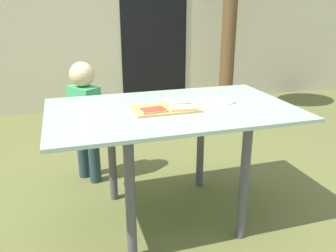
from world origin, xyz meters
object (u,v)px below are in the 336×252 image
at_px(cutting_board, 165,109).
at_px(pizza_slice_near_right, 183,108).
at_px(child_left, 85,114).
at_px(plate_white_right, 220,101).
at_px(dining_table, 172,124).
at_px(pizza_slice_far_right, 177,102).
at_px(pizza_slice_near_left, 153,110).

xyz_separation_m(cutting_board, pizza_slice_near_right, (0.09, -0.06, 0.01)).
bearing_deg(cutting_board, child_left, 120.43).
xyz_separation_m(cutting_board, plate_white_right, (0.39, 0.07, -0.00)).
relative_size(cutting_board, child_left, 0.40).
height_order(dining_table, plate_white_right, plate_white_right).
height_order(cutting_board, pizza_slice_near_right, pizza_slice_near_right).
xyz_separation_m(pizza_slice_far_right, plate_white_right, (0.29, 0.01, -0.02)).
relative_size(pizza_slice_far_right, pizza_slice_near_left, 0.96).
bearing_deg(plate_white_right, pizza_slice_near_right, -157.00).
relative_size(dining_table, cutting_board, 3.83).
distance_m(plate_white_right, child_left, 1.07).
xyz_separation_m(cutting_board, child_left, (-0.43, 0.73, -0.21)).
bearing_deg(dining_table, pizza_slice_far_right, 40.33).
relative_size(pizza_slice_near_right, pizza_slice_near_left, 1.01).
distance_m(pizza_slice_far_right, plate_white_right, 0.29).
bearing_deg(pizza_slice_far_right, pizza_slice_near_left, -147.20).
bearing_deg(pizza_slice_near_left, pizza_slice_near_right, -0.96).
distance_m(dining_table, pizza_slice_near_right, 0.15).
relative_size(plate_white_right, child_left, 0.20).
bearing_deg(pizza_slice_near_left, cutting_board, 33.07).
xyz_separation_m(dining_table, cutting_board, (-0.05, -0.02, 0.11)).
bearing_deg(pizza_slice_far_right, dining_table, -139.67).
bearing_deg(cutting_board, pizza_slice_near_left, -146.93).
bearing_deg(cutting_board, pizza_slice_near_right, -33.91).
height_order(pizza_slice_far_right, child_left, child_left).
bearing_deg(plate_white_right, child_left, 140.92).
bearing_deg(pizza_slice_near_right, dining_table, 115.49).
bearing_deg(cutting_board, dining_table, 24.40).
height_order(cutting_board, pizza_slice_near_left, pizza_slice_near_left).
bearing_deg(child_left, pizza_slice_near_right, -56.73).
distance_m(cutting_board, child_left, 0.87).
distance_m(pizza_slice_near_right, pizza_slice_near_left, 0.18).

